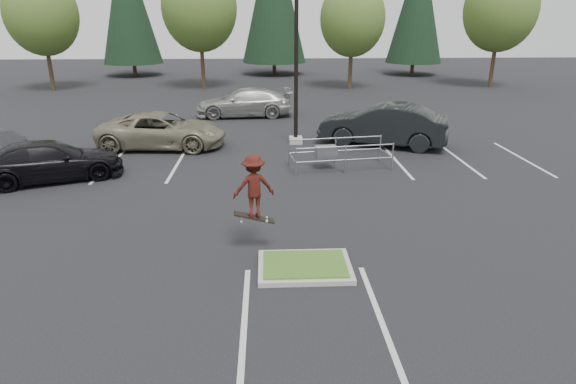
{
  "coord_description": "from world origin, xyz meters",
  "views": [
    {
      "loc": [
        -0.85,
        -10.06,
        5.66
      ],
      "look_at": [
        -0.33,
        1.5,
        1.41
      ],
      "focal_mm": 30.0,
      "sensor_mm": 36.0,
      "label": 1
    }
  ],
  "objects_px": {
    "decid_c": "(352,21)",
    "car_far_silver": "(244,103)",
    "conif_c": "(418,3)",
    "cart_corral": "(329,152)",
    "car_r_charc": "(383,125)",
    "car_l_tan": "(162,130)",
    "conif_a": "(127,0)",
    "car_l_black": "(48,161)",
    "skateboarder": "(253,186)",
    "light_pole": "(296,42)",
    "decid_b": "(199,10)",
    "decid_a": "(42,17)",
    "decid_d": "(500,12)"
  },
  "relations": [
    {
      "from": "decid_c",
      "to": "car_far_silver",
      "type": "xyz_separation_m",
      "value": [
        -8.15,
        -11.25,
        -4.44
      ]
    },
    {
      "from": "conif_c",
      "to": "cart_corral",
      "type": "bearing_deg",
      "value": -111.5
    },
    {
      "from": "car_r_charc",
      "to": "conif_c",
      "type": "bearing_deg",
      "value": -177.05
    },
    {
      "from": "cart_corral",
      "to": "car_l_tan",
      "type": "bearing_deg",
      "value": 145.58
    },
    {
      "from": "conif_c",
      "to": "conif_a",
      "type": "bearing_deg",
      "value": 178.98
    },
    {
      "from": "cart_corral",
      "to": "car_r_charc",
      "type": "relative_size",
      "value": 0.69
    },
    {
      "from": "car_l_tan",
      "to": "car_l_black",
      "type": "xyz_separation_m",
      "value": [
        -3.22,
        -4.5,
        -0.07
      ]
    },
    {
      "from": "skateboarder",
      "to": "car_l_tan",
      "type": "bearing_deg",
      "value": -80.34
    },
    {
      "from": "conif_a",
      "to": "cart_corral",
      "type": "distance_m",
      "value": 36.21
    },
    {
      "from": "cart_corral",
      "to": "car_far_silver",
      "type": "bearing_deg",
      "value": 101.37
    },
    {
      "from": "cart_corral",
      "to": "car_r_charc",
      "type": "bearing_deg",
      "value": 42.59
    },
    {
      "from": "conif_c",
      "to": "car_r_charc",
      "type": "height_order",
      "value": "conif_c"
    },
    {
      "from": "light_pole",
      "to": "skateboarder",
      "type": "distance_m",
      "value": 11.48
    },
    {
      "from": "conif_c",
      "to": "car_far_silver",
      "type": "bearing_deg",
      "value": -127.69
    },
    {
      "from": "car_l_black",
      "to": "car_r_charc",
      "type": "xyz_separation_m",
      "value": [
        13.3,
        4.5,
        0.24
      ]
    },
    {
      "from": "decid_b",
      "to": "car_l_tan",
      "type": "distance_m",
      "value": 19.75
    },
    {
      "from": "car_l_black",
      "to": "conif_a",
      "type": "bearing_deg",
      "value": -12.85
    },
    {
      "from": "car_l_tan",
      "to": "car_l_black",
      "type": "height_order",
      "value": "car_l_tan"
    },
    {
      "from": "conif_c",
      "to": "car_far_silver",
      "type": "relative_size",
      "value": 2.22
    },
    {
      "from": "light_pole",
      "to": "cart_corral",
      "type": "relative_size",
      "value": 2.52
    },
    {
      "from": "light_pole",
      "to": "decid_c",
      "type": "xyz_separation_m",
      "value": [
        5.49,
        17.83,
        0.69
      ]
    },
    {
      "from": "conif_c",
      "to": "cart_corral",
      "type": "xyz_separation_m",
      "value": [
        -12.43,
        -31.56,
        -6.16
      ]
    },
    {
      "from": "cart_corral",
      "to": "car_far_silver",
      "type": "relative_size",
      "value": 0.71
    },
    {
      "from": "decid_a",
      "to": "decid_d",
      "type": "relative_size",
      "value": 0.94
    },
    {
      "from": "car_l_black",
      "to": "cart_corral",
      "type": "bearing_deg",
      "value": -106.63
    },
    {
      "from": "conif_c",
      "to": "decid_d",
      "type": "bearing_deg",
      "value": -66.47
    },
    {
      "from": "decid_c",
      "to": "cart_corral",
      "type": "relative_size",
      "value": 2.09
    },
    {
      "from": "car_l_black",
      "to": "car_far_silver",
      "type": "xyz_separation_m",
      "value": [
        6.64,
        11.58,
        0.1
      ]
    },
    {
      "from": "decid_b",
      "to": "car_r_charc",
      "type": "relative_size",
      "value": 1.67
    },
    {
      "from": "conif_a",
      "to": "car_l_tan",
      "type": "height_order",
      "value": "conif_a"
    },
    {
      "from": "decid_c",
      "to": "skateboarder",
      "type": "distance_m",
      "value": 29.92
    },
    {
      "from": "cart_corral",
      "to": "decid_a",
      "type": "bearing_deg",
      "value": 123.6
    },
    {
      "from": "conif_c",
      "to": "cart_corral",
      "type": "relative_size",
      "value": 3.11
    },
    {
      "from": "decid_a",
      "to": "decid_c",
      "type": "xyz_separation_m",
      "value": [
        24.0,
        -0.2,
        -0.33
      ]
    },
    {
      "from": "decid_d",
      "to": "conif_c",
      "type": "xyz_separation_m",
      "value": [
        -3.99,
        9.17,
        0.94
      ]
    },
    {
      "from": "car_l_tan",
      "to": "car_far_silver",
      "type": "height_order",
      "value": "car_far_silver"
    },
    {
      "from": "decid_d",
      "to": "conif_a",
      "type": "xyz_separation_m",
      "value": [
        -31.99,
        9.67,
        1.19
      ]
    },
    {
      "from": "decid_c",
      "to": "decid_b",
      "type": "bearing_deg",
      "value": 176.66
    },
    {
      "from": "decid_b",
      "to": "cart_corral",
      "type": "bearing_deg",
      "value": -71.46
    },
    {
      "from": "decid_b",
      "to": "car_l_black",
      "type": "xyz_separation_m",
      "value": [
        -2.79,
        -23.53,
        -5.33
      ]
    },
    {
      "from": "decid_a",
      "to": "skateboarder",
      "type": "xyz_separation_m",
      "value": [
        16.81,
        -29.03,
        -3.83
      ]
    },
    {
      "from": "light_pole",
      "to": "car_far_silver",
      "type": "height_order",
      "value": "light_pole"
    },
    {
      "from": "conif_a",
      "to": "car_l_tan",
      "type": "relative_size",
      "value": 2.3
    },
    {
      "from": "decid_d",
      "to": "decid_a",
      "type": "bearing_deg",
      "value": -179.52
    },
    {
      "from": "decid_a",
      "to": "conif_a",
      "type": "distance_m",
      "value": 10.85
    },
    {
      "from": "skateboarder",
      "to": "car_l_tan",
      "type": "xyz_separation_m",
      "value": [
        -4.38,
        10.5,
        -0.96
      ]
    },
    {
      "from": "conif_c",
      "to": "car_far_silver",
      "type": "xyz_separation_m",
      "value": [
        -16.16,
        -20.92,
        -6.03
      ]
    },
    {
      "from": "conif_a",
      "to": "car_far_silver",
      "type": "bearing_deg",
      "value": -61.07
    },
    {
      "from": "decid_c",
      "to": "car_l_tan",
      "type": "bearing_deg",
      "value": -122.26
    },
    {
      "from": "car_l_tan",
      "to": "conif_c",
      "type": "bearing_deg",
      "value": -31.07
    }
  ]
}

